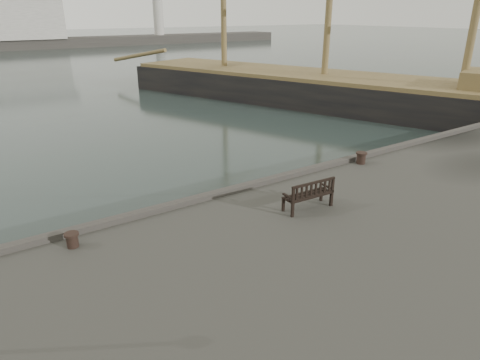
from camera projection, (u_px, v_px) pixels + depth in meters
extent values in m
plane|color=black|center=(251.00, 224.00, 15.74)|extent=(400.00, 400.00, 0.00)
cylinder|color=#B4AFA7|center=(158.00, 18.00, 104.21)|extent=(2.40, 2.40, 8.00)
cube|color=black|center=(308.00, 195.00, 13.22)|extent=(1.67, 0.66, 0.04)
cube|color=black|center=(313.00, 190.00, 12.93)|extent=(1.64, 0.16, 0.49)
cube|color=black|center=(307.00, 202.00, 13.30)|extent=(1.56, 0.57, 0.45)
cylinder|color=black|center=(72.00, 240.00, 11.12)|extent=(0.42, 0.42, 0.40)
cylinder|color=black|center=(361.00, 158.00, 17.25)|extent=(0.52, 0.52, 0.47)
cube|color=black|center=(322.00, 100.00, 36.05)|extent=(19.83, 37.48, 3.72)
cube|color=brown|center=(324.00, 76.00, 35.31)|extent=(19.23, 36.65, 0.30)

